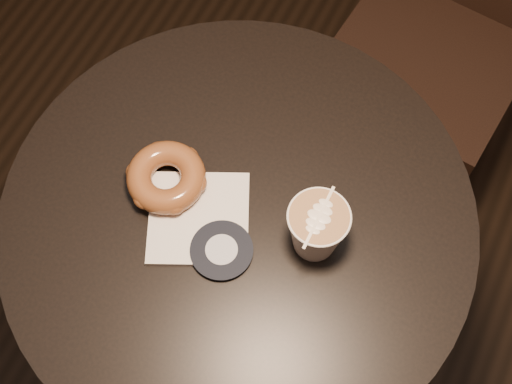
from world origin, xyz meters
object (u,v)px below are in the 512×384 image
(pastry_bag, at_px, (199,218))
(latte_cup, at_px, (317,230))
(cafe_table, at_px, (240,260))
(doughnut, at_px, (166,177))

(pastry_bag, bearing_deg, latte_cup, -11.09)
(cafe_table, distance_m, pastry_bag, 0.21)
(doughnut, bearing_deg, latte_cup, 3.23)
(latte_cup, bearing_deg, pastry_bag, -165.91)
(pastry_bag, distance_m, doughnut, 0.08)
(latte_cup, bearing_deg, cafe_table, -174.93)
(cafe_table, relative_size, latte_cup, 7.81)
(cafe_table, distance_m, latte_cup, 0.27)
(pastry_bag, xyz_separation_m, latte_cup, (0.16, 0.04, 0.04))
(doughnut, xyz_separation_m, latte_cup, (0.23, 0.01, 0.02))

